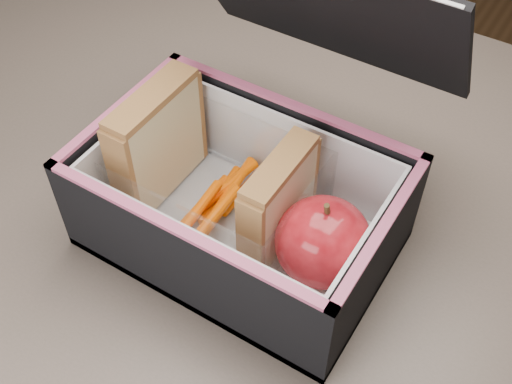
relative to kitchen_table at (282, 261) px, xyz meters
The scene contains 8 objects.
kitchen_table is the anchor object (origin of this frame).
lunch_bag 0.16m from the kitchen_table, 108.51° to the right, with size 0.28×0.28×0.25m.
plastic_tub 0.16m from the kitchen_table, 136.40° to the right, with size 0.18×0.13×0.07m, color white, non-canonical shape.
sandwich_left 0.21m from the kitchen_table, 158.20° to the right, with size 0.03×0.11×0.12m.
sandwich_right 0.16m from the kitchen_table, 68.21° to the right, with size 0.03×0.09×0.10m.
carrot_sticks 0.14m from the kitchen_table, 134.15° to the right, with size 0.04×0.14×0.03m.
paper_napkin 0.14m from the kitchen_table, 39.60° to the right, with size 0.08×0.08×0.01m, color white.
red_apple 0.18m from the kitchen_table, 39.82° to the right, with size 0.10×0.10×0.09m.
Camera 1 is at (0.20, -0.37, 1.25)m, focal length 45.00 mm.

